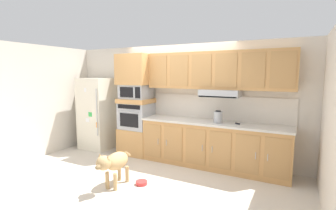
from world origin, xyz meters
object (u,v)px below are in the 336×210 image
(dog, at_px, (114,163))
(dog_food_bowl, at_px, (142,183))
(built_in_oven, at_px, (136,116))
(microwave, at_px, (136,92))
(screwdriver, at_px, (238,123))
(electric_kettle, at_px, (218,117))
(refrigerator, at_px, (98,113))

(dog, height_order, dog_food_bowl, dog)
(built_in_oven, height_order, microwave, microwave)
(screwdriver, bearing_deg, microwave, 179.99)
(microwave, xyz_separation_m, dog_food_bowl, (1.03, -1.35, -1.43))
(microwave, bearing_deg, electric_kettle, -1.39)
(refrigerator, bearing_deg, dog, -40.74)
(screwdriver, bearing_deg, built_in_oven, 179.99)
(screwdriver, relative_size, dog, 0.18)
(screwdriver, bearing_deg, dog, -134.94)
(refrigerator, xyz_separation_m, dog_food_bowl, (2.16, -1.29, -0.85))
(microwave, relative_size, electric_kettle, 2.68)
(screwdriver, distance_m, dog_food_bowl, 2.08)
(refrigerator, xyz_separation_m, electric_kettle, (3.08, 0.02, 0.15))
(electric_kettle, relative_size, dog, 0.26)
(microwave, distance_m, screwdriver, 2.38)
(electric_kettle, bearing_deg, dog_food_bowl, -125.06)
(refrigerator, height_order, dog_food_bowl, refrigerator)
(screwdriver, bearing_deg, electric_kettle, -172.85)
(dog, distance_m, dog_food_bowl, 0.59)
(built_in_oven, distance_m, dog, 1.84)
(microwave, xyz_separation_m, electric_kettle, (1.95, -0.05, -0.43))
(microwave, height_order, dog_food_bowl, microwave)
(dog, bearing_deg, refrigerator, -134.57)
(refrigerator, bearing_deg, microwave, 3.42)
(electric_kettle, bearing_deg, refrigerator, -179.62)
(refrigerator, height_order, microwave, refrigerator)
(built_in_oven, distance_m, dog_food_bowl, 1.91)
(refrigerator, distance_m, dog_food_bowl, 2.66)
(dog_food_bowl, bearing_deg, electric_kettle, 54.94)
(electric_kettle, xyz_separation_m, dog_food_bowl, (-0.92, -1.31, -1.00))
(refrigerator, relative_size, built_in_oven, 2.51)
(dog_food_bowl, bearing_deg, dog, -140.44)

